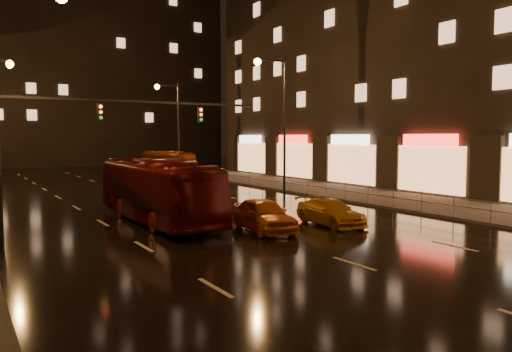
# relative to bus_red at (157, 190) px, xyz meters

# --- Properties ---
(ground) EXTENTS (140.00, 140.00, 0.00)m
(ground) POSITION_rel_bus_red_xyz_m (2.60, 4.85, -1.51)
(ground) COLOR black
(ground) RESTS_ON ground
(sidewalk_right) EXTENTS (7.00, 70.00, 0.15)m
(sidewalk_right) POSITION_rel_bus_red_xyz_m (16.10, -0.15, -1.44)
(sidewalk_right) COLOR #38332D
(sidewalk_right) RESTS_ON ground
(building_right) EXTENTS (18.00, 50.00, 30.00)m
(building_right) POSITION_rel_bus_red_xyz_m (28.60, 4.85, 13.49)
(building_right) COLOR black
(building_right) RESTS_ON ground
(building_distant) EXTENTS (44.00, 16.00, 36.00)m
(building_distant) POSITION_rel_bus_red_xyz_m (6.60, 56.85, 16.49)
(building_distant) COLOR black
(building_distant) RESTS_ON ground
(traffic_signal) EXTENTS (15.31, 0.32, 6.20)m
(traffic_signal) POSITION_rel_bus_red_xyz_m (-2.46, 4.85, 3.22)
(traffic_signal) COLOR black
(traffic_signal) RESTS_ON ground
(railing_right) EXTENTS (0.05, 56.00, 1.00)m
(railing_right) POSITION_rel_bus_red_xyz_m (12.80, 2.85, -0.62)
(railing_right) COLOR #99999E
(railing_right) RESTS_ON sidewalk_right
(bus_red) EXTENTS (2.62, 10.89, 3.03)m
(bus_red) POSITION_rel_bus_red_xyz_m (0.00, 0.00, 0.00)
(bus_red) COLOR #580C0E
(bus_red) RESTS_ON ground
(bus_curb) EXTENTS (2.35, 9.61, 2.67)m
(bus_curb) POSITION_rel_bus_red_xyz_m (10.57, 25.89, -0.18)
(bus_curb) COLOR #9A440F
(bus_curb) RESTS_ON ground
(taxi_near) EXTENTS (2.26, 4.41, 1.44)m
(taxi_near) POSITION_rel_bus_red_xyz_m (3.10, -4.84, -0.80)
(taxi_near) COLOR orange
(taxi_near) RESTS_ON ground
(taxi_far) EXTENTS (1.87, 4.17, 1.19)m
(taxi_far) POSITION_rel_bus_red_xyz_m (6.60, -5.15, -0.92)
(taxi_far) COLOR orange
(taxi_far) RESTS_ON ground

